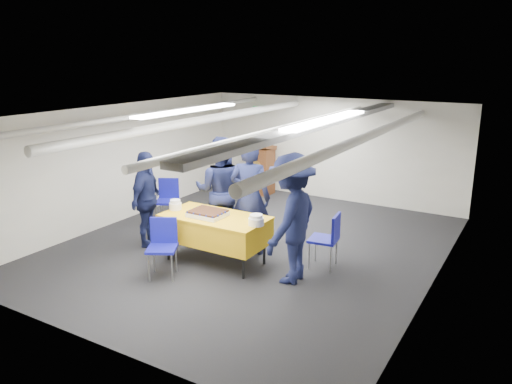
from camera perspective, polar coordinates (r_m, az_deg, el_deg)
ground at (r=8.69m, az=-0.41°, el=-6.22°), size 7.00×7.00×0.00m
room_shell at (r=8.50m, az=1.53°, el=5.99°), size 6.00×7.00×2.30m
serving_table at (r=7.90m, az=-4.70°, el=-4.19°), size 1.67×0.86×0.77m
sheet_cake at (r=7.81m, az=-5.54°, el=-2.44°), size 0.56×0.44×0.10m
plate_stack_left at (r=8.21m, az=-9.20°, el=-1.48°), size 0.20×0.20×0.16m
plate_stack_right at (r=7.36m, az=0.02°, el=-3.25°), size 0.23×0.23×0.16m
podium at (r=11.80m, az=0.53°, el=2.73°), size 0.62×0.53×1.25m
chair_near at (r=7.56m, az=-10.60°, el=-5.55°), size 0.57×0.57×0.87m
chair_right at (r=7.75m, az=8.34°, el=-4.91°), size 0.47×0.47×0.87m
chair_left at (r=9.91m, az=-10.03°, el=-0.47°), size 0.57×0.57×0.87m
sailor_a at (r=8.17m, az=-0.69°, el=-0.63°), size 0.77×0.58×1.89m
sailor_b at (r=8.60m, az=-4.05°, el=0.13°), size 1.11×0.99×1.89m
sailor_c at (r=8.68m, az=-12.41°, el=-0.85°), size 0.69×1.05×1.65m
sailor_d at (r=7.13m, az=4.07°, el=-3.07°), size 0.74×1.24×1.89m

